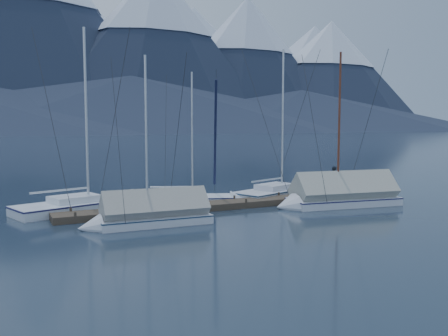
{
  "coord_description": "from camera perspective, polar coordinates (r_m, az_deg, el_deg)",
  "views": [
    {
      "loc": [
        -11.24,
        -21.14,
        4.57
      ],
      "look_at": [
        0.0,
        2.0,
        2.2
      ],
      "focal_mm": 38.0,
      "sensor_mm": 36.0,
      "label": 1
    }
  ],
  "objects": [
    {
      "name": "sailboat_covered_far",
      "position": [
        21.87,
        -9.5,
        -5.77
      ],
      "size": [
        6.05,
        2.55,
        8.39
      ],
      "color": "silver",
      "rests_on": "ground"
    },
    {
      "name": "mooring_posts",
      "position": [
        25.86,
        -1.0,
        -4.13
      ],
      "size": [
        15.12,
        1.52,
        0.35
      ],
      "color": "#382D23",
      "rests_on": "ground"
    },
    {
      "name": "sailboat_open_left",
      "position": [
        26.83,
        -14.92,
        -4.32
      ],
      "size": [
        8.3,
        4.59,
        10.58
      ],
      "color": "white",
      "rests_on": "ground"
    },
    {
      "name": "sailboat_open_right",
      "position": [
        31.19,
        7.56,
        -2.87
      ],
      "size": [
        7.98,
        4.74,
        10.2
      ],
      "color": "silver",
      "rests_on": "ground"
    },
    {
      "name": "ground",
      "position": [
        24.37,
        2.07,
        -5.55
      ],
      "size": [
        1000.0,
        1000.0,
        0.0
      ],
      "primitive_type": "plane",
      "color": "black",
      "rests_on": "ground"
    },
    {
      "name": "dock",
      "position": [
        26.11,
        0.0,
        -4.57
      ],
      "size": [
        18.0,
        1.5,
        0.54
      ],
      "color": "#382D23",
      "rests_on": "ground"
    },
    {
      "name": "sailboat_open_mid",
      "position": [
        27.9,
        -2.9,
        -3.87
      ],
      "size": [
        6.5,
        4.02,
        8.33
      ],
      "color": "silver",
      "rests_on": "ground"
    },
    {
      "name": "sailboat_covered_near",
      "position": [
        27.37,
        13.23,
        -3.49
      ],
      "size": [
        7.53,
        3.39,
        9.47
      ],
      "color": "silver",
      "rests_on": "ground"
    },
    {
      "name": "person",
      "position": [
        29.89,
        13.13,
        -1.38
      ],
      "size": [
        0.51,
        0.68,
        1.69
      ],
      "primitive_type": "imported",
      "rotation": [
        0.0,
        0.0,
        1.75
      ],
      "color": "black",
      "rests_on": "dock"
    },
    {
      "name": "mountain_range",
      "position": [
        395.6,
        -24.06,
        12.68
      ],
      "size": [
        877.0,
        584.0,
        150.5
      ],
      "color": "#475675",
      "rests_on": "ground"
    }
  ]
}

